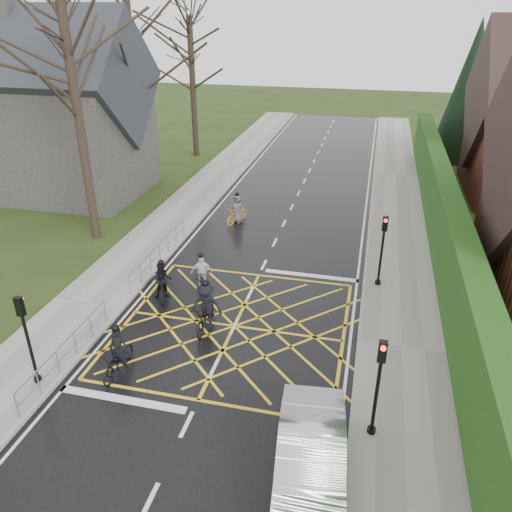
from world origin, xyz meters
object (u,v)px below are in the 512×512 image
at_px(cyclist_back, 163,284).
at_px(car, 310,461).
at_px(cyclist_rear, 118,357).
at_px(cyclist_front, 201,276).
at_px(cyclist_mid, 206,310).
at_px(cyclist_lead, 237,212).

height_order(cyclist_back, car, cyclist_back).
height_order(cyclist_rear, cyclist_front, cyclist_rear).
relative_size(cyclist_back, car, 0.37).
bearing_deg(cyclist_back, cyclist_rear, -107.48).
distance_m(cyclist_mid, car, 7.48).
relative_size(cyclist_rear, car, 0.40).
distance_m(cyclist_back, cyclist_lead, 8.37).
distance_m(cyclist_front, cyclist_lead, 7.30).
bearing_deg(cyclist_mid, cyclist_rear, -124.24).
xyz_separation_m(cyclist_back, cyclist_lead, (0.81, 8.33, -0.06)).
height_order(cyclist_rear, cyclist_back, cyclist_rear).
relative_size(cyclist_back, cyclist_lead, 0.96).
distance_m(cyclist_back, car, 10.16).
xyz_separation_m(cyclist_lead, car, (6.18, -15.71, 0.19)).
bearing_deg(car, cyclist_rear, 150.86).
relative_size(cyclist_back, cyclist_mid, 0.86).
bearing_deg(car, cyclist_mid, 122.22).
xyz_separation_m(cyclist_back, cyclist_front, (1.28, 1.04, -0.04)).
distance_m(cyclist_rear, cyclist_back, 4.62).
height_order(cyclist_rear, cyclist_mid, cyclist_mid).
relative_size(cyclist_rear, cyclist_mid, 0.91).
relative_size(cyclist_mid, cyclist_lead, 1.11).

